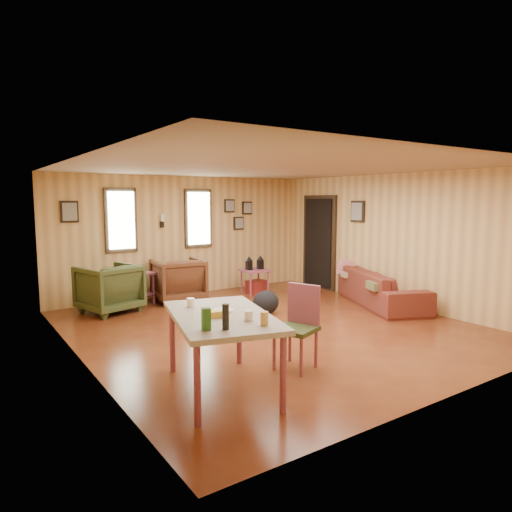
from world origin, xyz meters
The scene contains 11 objects.
room centered at (0.17, 0.27, 1.21)m, with size 5.54×6.04×2.44m.
sofa centered at (2.53, 0.03, 0.43)m, with size 2.19×0.64×0.86m, color maroon.
recliner_brown centered at (-0.41, 2.44, 0.45)m, with size 0.88×0.82×0.90m, color #542D19.
recliner_green centered at (-1.75, 2.31, 0.46)m, with size 0.89×0.83×0.91m, color #353F1C.
end_table centered at (-1.17, 2.64, 0.41)m, with size 0.70×0.66×0.73m.
side_table centered at (1.14, 2.13, 0.55)m, with size 0.55×0.55×0.80m.
cooler centered at (1.23, 2.21, 0.14)m, with size 0.42×0.34×0.27m.
backpack centered at (0.37, 0.66, 0.21)m, with size 0.56×0.48×0.41m.
sofa_pillows centered at (2.30, 0.27, 0.50)m, with size 1.03×1.77×0.37m.
dining_table centered at (-1.78, -1.61, 0.72)m, with size 1.29×1.73×1.02m.
dining_chair centered at (-0.71, -1.53, 0.54)m, with size 0.56×0.56×0.96m.
Camera 1 is at (-3.98, -5.48, 1.92)m, focal length 32.00 mm.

